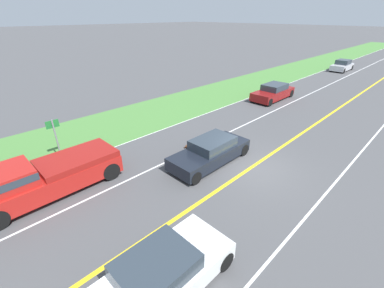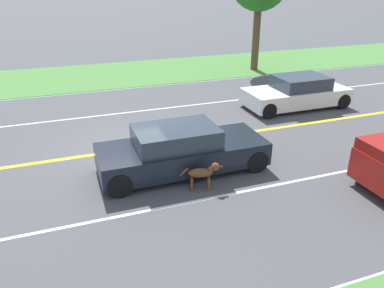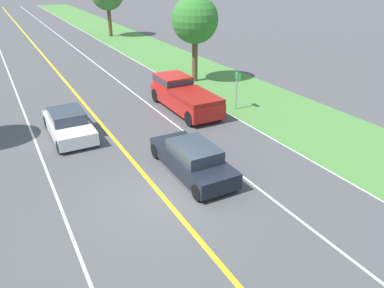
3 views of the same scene
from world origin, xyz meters
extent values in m
plane|color=#4C4C4F|center=(0.00, 0.00, 0.00)|extent=(400.00, 400.00, 0.00)
cube|color=yellow|center=(0.00, 0.00, 0.00)|extent=(0.18, 160.00, 0.01)
cube|color=white|center=(7.00, 0.00, 0.00)|extent=(0.14, 160.00, 0.01)
cube|color=white|center=(3.50, 0.00, 0.00)|extent=(0.10, 160.00, 0.01)
cube|color=white|center=(-3.50, 0.00, 0.00)|extent=(0.10, 160.00, 0.01)
cube|color=#4C843D|center=(10.00, 0.00, 0.01)|extent=(6.00, 160.00, 0.03)
cube|color=black|center=(1.85, 1.15, 0.50)|extent=(1.76, 4.66, 0.65)
cube|color=#2D3842|center=(1.85, 0.96, 1.07)|extent=(1.52, 2.24, 0.50)
cylinder|color=black|center=(2.65, 3.06, 0.32)|extent=(0.22, 0.64, 0.64)
cylinder|color=black|center=(2.65, -0.76, 0.32)|extent=(0.22, 0.64, 0.64)
cylinder|color=black|center=(1.06, 3.06, 0.32)|extent=(0.22, 0.64, 0.64)
cylinder|color=black|center=(1.06, -0.76, 0.32)|extent=(0.22, 0.64, 0.64)
ellipsoid|color=brown|center=(2.99, 1.25, 0.47)|extent=(0.37, 0.66, 0.25)
cylinder|color=brown|center=(3.12, 1.44, 0.17)|extent=(0.07, 0.07, 0.34)
cylinder|color=brown|center=(2.99, 1.02, 0.17)|extent=(0.07, 0.07, 0.34)
cylinder|color=brown|center=(2.98, 1.48, 0.17)|extent=(0.07, 0.07, 0.34)
cylinder|color=brown|center=(2.86, 1.06, 0.17)|extent=(0.07, 0.07, 0.34)
cylinder|color=brown|center=(3.07, 1.51, 0.57)|extent=(0.18, 0.20, 0.17)
sphere|color=brown|center=(3.10, 1.61, 0.63)|extent=(0.27, 0.27, 0.22)
ellipsoid|color=#331E14|center=(3.14, 1.76, 0.61)|extent=(0.12, 0.12, 0.08)
cone|color=#55301C|center=(3.15, 1.59, 0.71)|extent=(0.09, 0.09, 0.10)
cone|color=#55301C|center=(3.04, 1.62, 0.71)|extent=(0.09, 0.09, 0.10)
cylinder|color=brown|center=(2.87, 0.85, 0.51)|extent=(0.11, 0.24, 0.24)
cube|color=red|center=(5.03, 7.83, 0.66)|extent=(2.01, 5.70, 0.81)
cube|color=red|center=(5.03, 9.49, 1.40)|extent=(1.77, 2.15, 0.69)
cube|color=#2D3842|center=(5.03, 9.49, 1.50)|extent=(1.79, 2.18, 0.30)
cube|color=maroon|center=(5.03, 6.64, 1.20)|extent=(1.97, 3.24, 0.28)
cylinder|color=black|center=(5.95, 5.57, 0.42)|extent=(0.22, 0.84, 0.84)
cylinder|color=black|center=(4.12, 5.57, 0.42)|extent=(0.22, 0.84, 0.84)
cube|color=maroon|center=(5.22, -11.30, 0.53)|extent=(1.84, 4.77, 0.68)
cube|color=#2D3842|center=(5.22, -11.49, 1.13)|extent=(1.58, 2.29, 0.52)
cylinder|color=black|center=(6.06, -9.36, 0.34)|extent=(0.22, 0.68, 0.68)
cylinder|color=black|center=(6.06, -13.25, 0.34)|extent=(0.22, 0.68, 0.68)
cylinder|color=black|center=(4.39, -9.36, 0.34)|extent=(0.22, 0.68, 0.68)
cylinder|color=black|center=(4.39, -13.25, 0.34)|extent=(0.22, 0.68, 0.68)
cube|color=silver|center=(5.26, -30.11, 0.53)|extent=(1.79, 4.29, 0.68)
cube|color=#2D3842|center=(5.26, -30.28, 1.16)|extent=(1.54, 2.06, 0.58)
cylinder|color=black|center=(6.07, -28.40, 0.33)|extent=(0.22, 0.67, 0.67)
cylinder|color=black|center=(6.07, -31.82, 0.33)|extent=(0.22, 0.67, 0.67)
cylinder|color=black|center=(4.46, -28.40, 0.33)|extent=(0.22, 0.67, 0.67)
cylinder|color=black|center=(4.46, -31.82, 0.33)|extent=(0.22, 0.67, 0.67)
cube|color=white|center=(-1.82, 7.33, 0.48)|extent=(1.84, 4.29, 0.63)
cube|color=#2D3842|center=(-1.82, 7.50, 1.05)|extent=(1.58, 2.06, 0.50)
cylinder|color=black|center=(-2.65, 5.58, 0.31)|extent=(0.22, 0.62, 0.62)
cylinder|color=black|center=(-0.99, 5.58, 0.31)|extent=(0.22, 0.62, 0.62)
cylinder|color=gray|center=(7.76, 6.53, 1.13)|extent=(0.08, 0.08, 2.26)
cube|color=#238438|center=(7.81, 6.53, 2.01)|extent=(0.03, 0.64, 0.40)
camera|label=1|loc=(-5.71, 10.05, 6.99)|focal=24.00mm
camera|label=2|loc=(10.78, -1.79, 5.07)|focal=35.00mm
camera|label=3|loc=(-4.66, -10.83, 7.82)|focal=35.00mm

